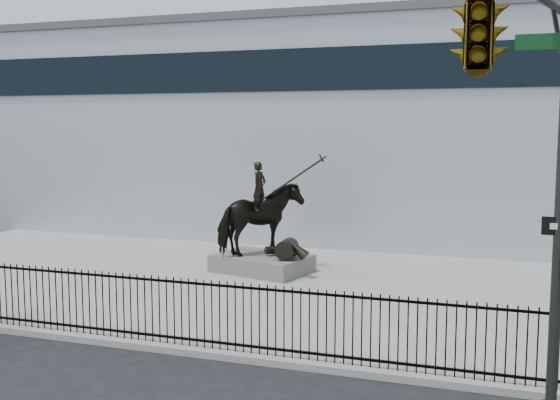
% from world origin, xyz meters
% --- Properties ---
extents(ground, '(120.00, 120.00, 0.00)m').
position_xyz_m(ground, '(0.00, 0.00, 0.00)').
color(ground, black).
rests_on(ground, ground).
extents(plaza, '(30.00, 12.00, 0.15)m').
position_xyz_m(plaza, '(0.00, 7.00, 0.07)').
color(plaza, '#989795').
rests_on(plaza, ground).
extents(building, '(44.00, 14.00, 9.00)m').
position_xyz_m(building, '(0.00, 20.00, 4.50)').
color(building, '#B0B6C0').
rests_on(building, ground).
extents(picket_fence, '(22.10, 0.10, 1.50)m').
position_xyz_m(picket_fence, '(0.00, 1.25, 0.90)').
color(picket_fence, black).
rests_on(picket_fence, plaza).
extents(statue_plinth, '(3.35, 2.68, 0.55)m').
position_xyz_m(statue_plinth, '(-1.21, 8.55, 0.43)').
color(statue_plinth, '#54524C').
rests_on(statue_plinth, plaza).
extents(equestrian_statue, '(3.67, 2.74, 3.20)m').
position_xyz_m(equestrian_statue, '(-1.15, 8.54, 1.86)').
color(equestrian_statue, black).
rests_on(equestrian_statue, statue_plinth).
extents(traffic_signal_right, '(2.17, 6.86, 7.00)m').
position_xyz_m(traffic_signal_right, '(6.47, -2.00, 4.85)').
color(traffic_signal_right, '#242621').
rests_on(traffic_signal_right, ground).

